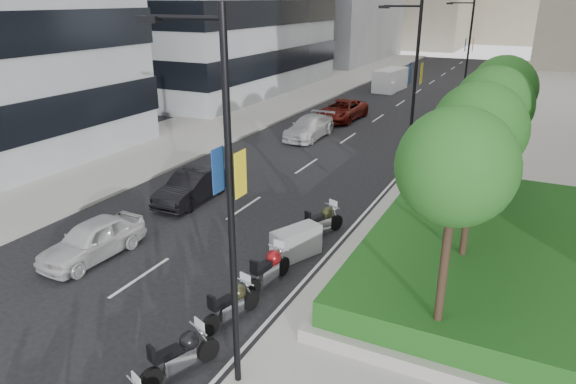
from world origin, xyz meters
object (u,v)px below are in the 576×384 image
Objects in this scene: car_c at (309,127)px; motorcycle_4 at (269,268)px; lamp_post_1 at (412,84)px; car_d at (342,110)px; motorcycle_6 at (322,221)px; car_a at (92,240)px; car_b at (192,186)px; motorcycle_5 at (296,243)px; motorcycle_2 at (181,354)px; delivery_van at (390,81)px; motorcycle_3 at (232,303)px; lamp_post_2 at (466,52)px; lamp_post_0 at (224,195)px.

motorcycle_4 is at bearing -69.24° from car_c.
lamp_post_1 reaches higher than car_d.
motorcycle_4 is 1.09× the size of motorcycle_6.
car_a is at bearing 151.72° from motorcycle_6.
car_b is (-0.09, 6.27, 0.02)m from car_a.
motorcycle_2 is at bearing -154.89° from motorcycle_5.
car_b is 0.84× the size of delivery_van.
car_c is (-8.11, 5.90, -4.32)m from lamp_post_1.
motorcycle_3 is at bearing -95.37° from lamp_post_1.
motorcycle_6 is at bearing -68.94° from car_d.
lamp_post_1 is at bearing 61.86° from car_a.
lamp_post_1 reaches higher than car_b.
lamp_post_2 is 2.13× the size of car_a.
lamp_post_1 reaches higher than motorcycle_2.
motorcycle_5 is at bearing 102.01° from lamp_post_0.
motorcycle_3 is 0.42× the size of delivery_van.
motorcycle_6 is (0.14, 2.17, 0.05)m from motorcycle_5.
car_c is (0.16, 13.23, 0.00)m from car_b.
delivery_van is (-0.30, 40.73, 0.30)m from car_a.
car_a is (-8.18, -31.60, -4.35)m from lamp_post_2.
motorcycle_6 reaches higher than motorcycle_5.
motorcycle_3 is 4.50m from motorcycle_5.
lamp_post_0 reaches higher than car_b.
car_d is 1.05× the size of delivery_van.
lamp_post_0 is 5.17m from motorcycle_3.
lamp_post_2 is at bearing 56.79° from car_c.
lamp_post_2 is 3.97× the size of motorcycle_3.
car_c reaches higher than motorcycle_6.
motorcycle_4 is at bearing 21.93° from motorcycle_2.
motorcycle_2 is 0.39× the size of car_d.
lamp_post_2 is at bearing 21.22° from motorcycle_5.
motorcycle_4 is at bearing 106.88° from lamp_post_0.
car_c is at bearing -123.84° from lamp_post_2.
motorcycle_6 is 7.02m from car_b.
delivery_van is at bearing 93.29° from car_a.
motorcycle_2 is 1.07× the size of motorcycle_5.
lamp_post_1 is 16.45m from car_a.
lamp_post_1 is at bearing -90.00° from lamp_post_2.
delivery_van is at bearing 30.43° from motorcycle_2.
lamp_post_1 is 1.75× the size of car_c.
motorcycle_5 is 0.93× the size of motorcycle_6.
motorcycle_3 is 2.27m from motorcycle_4.
car_b is (-6.98, 0.78, 0.12)m from motorcycle_6.
car_b is at bearing 59.54° from motorcycle_4.
lamp_post_2 reaches higher than motorcycle_5.
car_c is (-8.11, 22.90, -4.32)m from lamp_post_0.
motorcycle_3 is 27.64m from car_d.
car_a is at bearing -121.01° from lamp_post_1.
lamp_post_2 is at bearing 90.00° from lamp_post_0.
lamp_post_2 is at bearing -42.23° from delivery_van.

